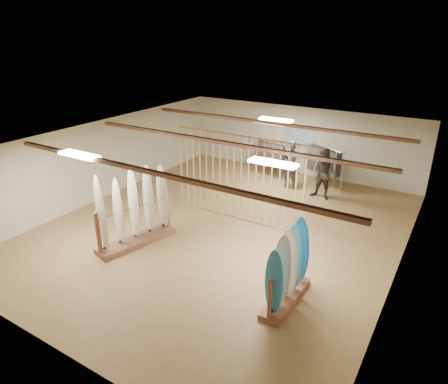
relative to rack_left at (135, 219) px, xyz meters
The scene contains 16 objects.
floor 2.79m from the rack_left, 52.60° to the left, with size 12.00×12.00×0.00m, color #9C7A4B.
ceiling 3.37m from the rack_left, 52.60° to the left, with size 12.00×12.00×0.00m, color gray.
wall_back 8.32m from the rack_left, 78.67° to the left, with size 12.00×12.00×0.00m, color beige.
wall_front 4.25m from the rack_left, 67.15° to the right, with size 12.00×12.00×0.00m, color beige.
wall_left 4.04m from the rack_left, 147.69° to the left, with size 12.00×12.00×0.00m, color beige.
wall_right 6.99m from the rack_left, 17.82° to the left, with size 12.00×12.00×0.00m, color beige.
ceiling_slats 3.32m from the rack_left, 52.60° to the left, with size 9.50×6.12×0.10m, color brown.
light_panels 3.33m from the rack_left, 52.60° to the left, with size 1.20×0.35×0.06m, color white.
bamboo_partition 3.41m from the rack_left, 60.93° to the left, with size 4.45×0.05×2.78m.
poster 8.32m from the rack_left, 78.64° to the left, with size 1.40×0.03×0.90m, color #367ABE.
rack_left is the anchor object (origin of this frame).
rack_right 4.70m from the rack_left, ahead, with size 0.49×1.86×1.77m.
clothing_rack_a 7.12m from the rack_left, 83.61° to the left, with size 1.37×0.67×1.51m.
clothing_rack_b 7.70m from the rack_left, 66.71° to the left, with size 1.44×0.91×1.63m.
shopper_a 6.65m from the rack_left, 72.10° to the left, with size 0.78×0.53×2.14m, color #2B2C34.
shopper_b 6.88m from the rack_left, 60.01° to the left, with size 1.02×0.80×2.12m, color #37302A.
Camera 1 is at (5.78, -9.38, 5.74)m, focal length 32.00 mm.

